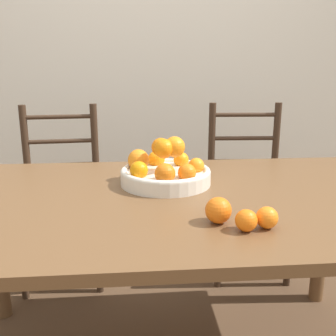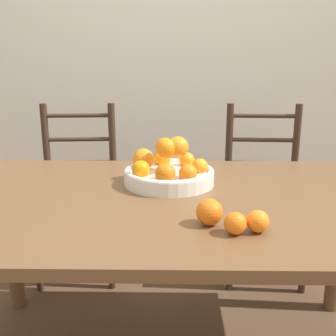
% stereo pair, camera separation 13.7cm
% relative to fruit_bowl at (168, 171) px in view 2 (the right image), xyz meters
% --- Properties ---
extents(wall_back, '(8.00, 0.06, 2.60)m').
position_rel_fruit_bowl_xyz_m(wall_back, '(0.02, 1.39, 0.52)').
color(wall_back, silver).
rests_on(wall_back, ground_plane).
extents(dining_table, '(1.71, 1.01, 0.73)m').
position_rel_fruit_bowl_xyz_m(dining_table, '(0.02, -0.14, -0.14)').
color(dining_table, brown).
rests_on(dining_table, ground_plane).
extents(fruit_bowl, '(0.34, 0.34, 0.18)m').
position_rel_fruit_bowl_xyz_m(fruit_bowl, '(0.00, 0.00, 0.00)').
color(fruit_bowl, silver).
rests_on(fruit_bowl, dining_table).
extents(orange_loose_0, '(0.06, 0.06, 0.06)m').
position_rel_fruit_bowl_xyz_m(orange_loose_0, '(0.19, -0.45, -0.02)').
color(orange_loose_0, orange).
rests_on(orange_loose_0, dining_table).
extents(orange_loose_1, '(0.06, 0.06, 0.06)m').
position_rel_fruit_bowl_xyz_m(orange_loose_1, '(0.25, -0.44, -0.02)').
color(orange_loose_1, orange).
rests_on(orange_loose_1, dining_table).
extents(orange_loose_2, '(0.08, 0.08, 0.08)m').
position_rel_fruit_bowl_xyz_m(orange_loose_2, '(0.12, -0.39, -0.01)').
color(orange_loose_2, orange).
rests_on(orange_loose_2, dining_table).
extents(chair_left, '(0.45, 0.43, 0.95)m').
position_rel_fruit_bowl_xyz_m(chair_left, '(-0.52, 0.65, -0.31)').
color(chair_left, '#382619').
rests_on(chair_left, ground_plane).
extents(chair_right, '(0.44, 0.42, 0.95)m').
position_rel_fruit_bowl_xyz_m(chair_right, '(0.52, 0.65, -0.31)').
color(chair_right, '#382619').
rests_on(chair_right, ground_plane).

